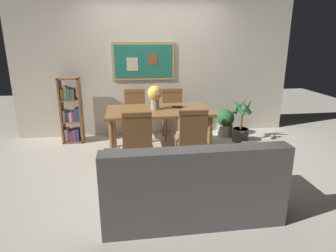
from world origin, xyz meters
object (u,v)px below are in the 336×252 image
object	(u,v)px
dining_chair_far_right	(173,109)
bookshelf	(72,113)
dining_chair_near_right	(192,135)
potted_palm	(241,126)
flower_vase	(155,95)
leather_couch	(190,187)
dining_chair_near_left	(137,138)
potted_ivy	(225,122)
dining_table	(159,115)
tv_remote	(177,107)
dining_chair_far_left	(135,110)

from	to	relation	value
dining_chair_far_right	bookshelf	world-z (taller)	bookshelf
dining_chair_near_right	potted_palm	size ratio (longest dim) A/B	1.11
flower_vase	bookshelf	bearing A→B (deg)	152.78
leather_couch	flower_vase	world-z (taller)	flower_vase
dining_chair_near_left	dining_chair_far_right	bearing A→B (deg)	64.59
dining_chair_far_right	bookshelf	size ratio (longest dim) A/B	0.78
dining_chair_near_left	dining_chair_far_right	xyz separation A→B (m)	(0.72, 1.53, 0.00)
potted_ivy	potted_palm	xyz separation A→B (m)	(0.16, -0.37, 0.03)
dining_table	bookshelf	world-z (taller)	bookshelf
dining_chair_near_right	dining_chair_far_right	size ratio (longest dim) A/B	1.00
flower_vase	leather_couch	bearing A→B (deg)	-84.14
dining_chair_far_right	potted_palm	distance (m)	1.28
dining_chair_near_right	flower_vase	world-z (taller)	flower_vase
dining_chair_far_right	tv_remote	bearing A→B (deg)	-93.09
dining_table	dining_chair_far_left	distance (m)	0.86
leather_couch	potted_palm	bearing A→B (deg)	56.49
dining_chair_far_right	dining_chair_near_right	bearing A→B (deg)	-89.29
dining_chair_far_right	potted_ivy	distance (m)	1.06
dining_chair_far_left	dining_chair_near_left	world-z (taller)	same
dining_chair_near_right	tv_remote	distance (m)	0.88
dining_chair_far_right	tv_remote	world-z (taller)	dining_chair_far_right
leather_couch	potted_ivy	distance (m)	2.77
potted_palm	dining_table	bearing A→B (deg)	-167.74
potted_palm	dining_chair_near_left	bearing A→B (deg)	-150.01
dining_table	dining_chair_far_right	bearing A→B (deg)	65.51
dining_chair_near_left	potted_ivy	world-z (taller)	dining_chair_near_left
potted_palm	flower_vase	xyz separation A→B (m)	(-1.58, -0.31, 0.66)
dining_chair_near_left	leather_couch	size ratio (longest dim) A/B	0.51
dining_table	leather_couch	world-z (taller)	leather_couch
dining_chair_far_left	dining_chair_far_right	size ratio (longest dim) A/B	1.00
dining_table	flower_vase	size ratio (longest dim) A/B	4.36
bookshelf	potted_ivy	bearing A→B (deg)	-1.08
dining_chair_near_left	bookshelf	world-z (taller)	bookshelf
dining_chair_far_left	flower_vase	bearing A→B (deg)	-68.73
flower_vase	dining_chair_near_right	bearing A→B (deg)	-61.49
flower_vase	potted_ivy	bearing A→B (deg)	25.61
potted_palm	bookshelf	bearing A→B (deg)	171.97
bookshelf	potted_ivy	world-z (taller)	bookshelf
bookshelf	tv_remote	size ratio (longest dim) A/B	7.24
potted_ivy	dining_chair_far_right	bearing A→B (deg)	176.88
dining_chair_near_right	dining_chair_far_left	world-z (taller)	same
tv_remote	potted_ivy	bearing A→B (deg)	29.70
bookshelf	flower_vase	size ratio (longest dim) A/B	3.11
dining_chair_far_right	flower_vase	world-z (taller)	flower_vase
potted_ivy	bookshelf	bearing A→B (deg)	178.92
dining_chair_near_right	potted_ivy	xyz separation A→B (m)	(1.00, 1.45, -0.28)
dining_table	dining_chair_far_right	distance (m)	0.84
dining_table	dining_chair_near_left	bearing A→B (deg)	-116.32
dining_chair_near_right	bookshelf	bearing A→B (deg)	140.77
dining_table	dining_chair_near_right	size ratio (longest dim) A/B	1.80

